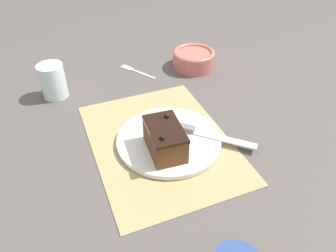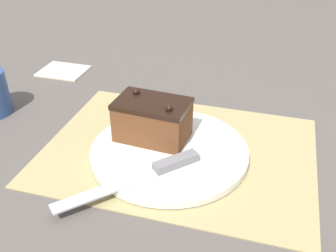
# 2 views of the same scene
# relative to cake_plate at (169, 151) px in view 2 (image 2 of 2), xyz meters

# --- Properties ---
(ground_plane) EXTENTS (3.00, 3.00, 0.00)m
(ground_plane) POSITION_rel_cake_plate_xyz_m (-0.01, -0.02, -0.01)
(ground_plane) COLOR #544C47
(placemat_woven) EXTENTS (0.46, 0.34, 0.00)m
(placemat_woven) POSITION_rel_cake_plate_xyz_m (-0.01, -0.02, -0.01)
(placemat_woven) COLOR tan
(placemat_woven) RESTS_ON ground_plane
(cake_plate) EXTENTS (0.27, 0.27, 0.01)m
(cake_plate) POSITION_rel_cake_plate_xyz_m (0.00, 0.00, 0.00)
(cake_plate) COLOR white
(cake_plate) RESTS_ON placemat_woven
(chocolate_cake) EXTENTS (0.13, 0.09, 0.08)m
(chocolate_cake) POSITION_rel_cake_plate_xyz_m (0.04, -0.03, 0.04)
(chocolate_cake) COLOR brown
(chocolate_cake) RESTS_ON cake_plate
(serving_knife) EXTENTS (0.18, 0.19, 0.01)m
(serving_knife) POSITION_rel_cake_plate_xyz_m (0.00, 0.07, 0.01)
(serving_knife) COLOR slate
(serving_knife) RESTS_ON cake_plate
(folded_napkin) EXTENTS (0.11, 0.09, 0.01)m
(folded_napkin) POSITION_rel_cake_plate_xyz_m (0.35, -0.26, -0.01)
(folded_napkin) COLOR beige
(folded_napkin) RESTS_ON ground_plane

